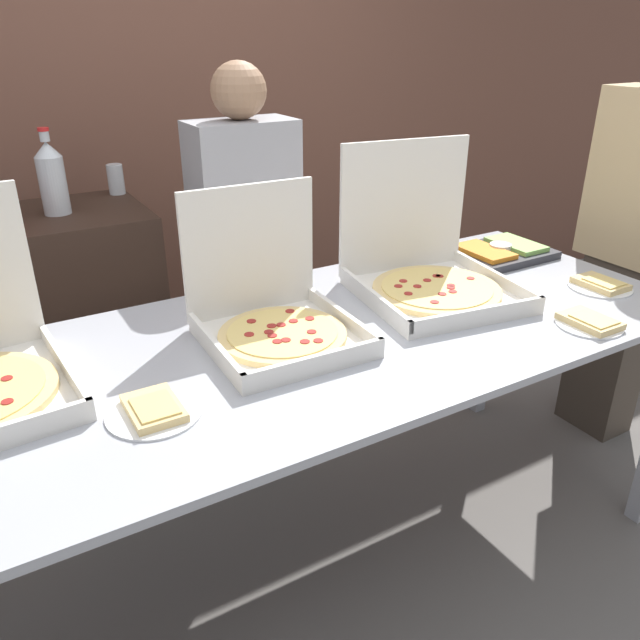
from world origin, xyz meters
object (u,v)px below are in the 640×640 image
object	(u,v)px
pizza_box_near_left	(274,314)
soda_can_silver	(116,179)
pizza_box_far_left	(428,268)
person_guest_plaid	(248,269)
paper_plate_front_right	(601,285)
soda_can_colored	(6,211)
soda_bottle	(52,177)
paper_plate_front_center	(590,322)
veggie_tray	(500,252)
person_guest_cap	(631,241)
paper_plate_front_left	(154,410)

from	to	relation	value
pizza_box_near_left	soda_can_silver	size ratio (longest dim) A/B	3.67
pizza_box_far_left	person_guest_plaid	distance (m)	0.77
pizza_box_far_left	paper_plate_front_right	size ratio (longest dim) A/B	2.65
soda_can_colored	pizza_box_near_left	bearing A→B (deg)	-55.93
soda_can_colored	soda_bottle	bearing A→B (deg)	32.09
pizza_box_far_left	paper_plate_front_center	xyz separation A→B (m)	(0.26, -0.48, -0.07)
soda_bottle	veggie_tray	bearing A→B (deg)	-28.29
pizza_box_far_left	veggie_tray	bearing A→B (deg)	23.46
soda_bottle	person_guest_cap	bearing A→B (deg)	-24.86
pizza_box_near_left	paper_plate_front_left	size ratio (longest dim) A/B	1.98
paper_plate_front_left	soda_bottle	world-z (taller)	soda_bottle
pizza_box_near_left	person_guest_cap	xyz separation A→B (m)	(1.70, 0.01, -0.06)
paper_plate_front_left	paper_plate_front_right	distance (m)	1.60
paper_plate_front_center	soda_bottle	world-z (taller)	soda_bottle
person_guest_plaid	person_guest_cap	distance (m)	1.63
pizza_box_far_left	person_guest_cap	xyz separation A→B (m)	(1.09, -0.04, -0.07)
soda_can_silver	paper_plate_front_left	bearing A→B (deg)	-101.89
soda_can_colored	person_guest_plaid	size ratio (longest dim) A/B	0.08
person_guest_plaid	person_guest_cap	world-z (taller)	person_guest_cap
veggie_tray	person_guest_plaid	bearing A→B (deg)	149.52
paper_plate_front_center	person_guest_plaid	world-z (taller)	person_guest_plaid
soda_bottle	person_guest_plaid	distance (m)	0.80
veggie_tray	person_guest_plaid	distance (m)	1.02
veggie_tray	person_guest_cap	world-z (taller)	person_guest_cap
paper_plate_front_left	soda_can_colored	bearing A→B (deg)	98.24
pizza_box_near_left	soda_bottle	distance (m)	1.10
pizza_box_far_left	paper_plate_front_left	xyz separation A→B (m)	(-1.05, -0.27, -0.07)
paper_plate_front_right	soda_can_silver	size ratio (longest dim) A/B	1.76
paper_plate_front_center	veggie_tray	xyz separation A→B (m)	(0.23, 0.61, 0.01)
paper_plate_front_left	soda_can_colored	xyz separation A→B (m)	(-0.16, 1.10, 0.25)
paper_plate_front_right	paper_plate_front_center	world-z (taller)	same
pizza_box_near_left	paper_plate_front_right	world-z (taller)	pizza_box_near_left
soda_can_silver	person_guest_cap	world-z (taller)	person_guest_cap
soda_can_colored	person_guest_cap	world-z (taller)	person_guest_cap
person_guest_plaid	person_guest_cap	size ratio (longest dim) A/B	0.94
pizza_box_near_left	paper_plate_front_left	distance (m)	0.49
paper_plate_front_center	veggie_tray	size ratio (longest dim) A/B	0.52
soda_bottle	person_guest_plaid	size ratio (longest dim) A/B	0.19
pizza_box_far_left	soda_can_colored	size ratio (longest dim) A/B	4.66
soda_can_colored	person_guest_plaid	xyz separation A→B (m)	(0.82, -0.18, -0.31)
paper_plate_front_center	pizza_box_near_left	bearing A→B (deg)	153.82
pizza_box_near_left	paper_plate_front_right	bearing A→B (deg)	-9.82
paper_plate_front_center	paper_plate_front_right	bearing A→B (deg)	32.21
soda_can_colored	person_guest_cap	xyz separation A→B (m)	(2.30, -0.87, -0.24)
person_guest_plaid	soda_bottle	bearing A→B (deg)	-25.13
paper_plate_front_center	soda_can_silver	bearing A→B (deg)	121.97
veggie_tray	soda_can_colored	world-z (taller)	soda_can_colored
paper_plate_front_center	soda_bottle	bearing A→B (deg)	132.10
paper_plate_front_center	soda_can_silver	xyz separation A→B (m)	(-1.01, 1.62, 0.25)
pizza_box_near_left	person_guest_plaid	world-z (taller)	person_guest_plaid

